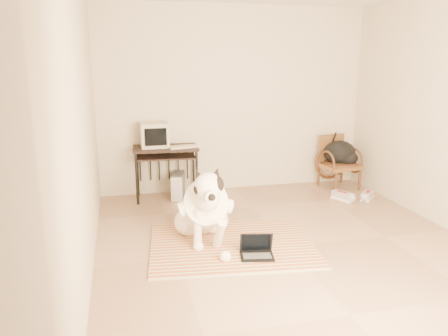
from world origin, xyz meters
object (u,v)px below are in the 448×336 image
object	(u,v)px
rattan_chair	(338,162)
backpack	(341,154)
dog	(204,209)
computer_desk	(166,154)
laptop	(257,250)
crt_monitor	(155,135)
pc_tower	(178,186)

from	to	relation	value
rattan_chair	backpack	size ratio (longest dim) A/B	1.61
dog	computer_desk	xyz separation A→B (m)	(-0.23, 1.60, 0.27)
laptop	computer_desk	size ratio (longest dim) A/B	0.40
computer_desk	rattan_chair	size ratio (longest dim) A/B	1.16
crt_monitor	laptop	bearing A→B (deg)	-69.89
pc_tower	rattan_chair	distance (m)	2.48
computer_desk	pc_tower	distance (m)	0.49
computer_desk	pc_tower	world-z (taller)	computer_desk
pc_tower	backpack	xyz separation A→B (m)	(2.51, -0.04, 0.35)
rattan_chair	pc_tower	bearing A→B (deg)	179.19
dog	crt_monitor	world-z (taller)	crt_monitor
dog	pc_tower	xyz separation A→B (m)	(-0.08, 1.57, -0.18)
crt_monitor	pc_tower	world-z (taller)	crt_monitor
dog	backpack	world-z (taller)	dog
dog	computer_desk	world-z (taller)	dog
computer_desk	pc_tower	size ratio (longest dim) A/B	2.20
dog	backpack	xyz separation A→B (m)	(2.43, 1.53, 0.17)
crt_monitor	backpack	xyz separation A→B (m)	(2.81, -0.14, -0.38)
crt_monitor	pc_tower	xyz separation A→B (m)	(0.30, -0.10, -0.73)
rattan_chair	backpack	bearing A→B (deg)	-5.62
crt_monitor	backpack	world-z (taller)	crt_monitor
crt_monitor	pc_tower	size ratio (longest dim) A/B	0.90
crt_monitor	computer_desk	bearing A→B (deg)	-24.51
computer_desk	rattan_chair	distance (m)	2.63
laptop	rattan_chair	bearing A→B (deg)	46.45
laptop	crt_monitor	size ratio (longest dim) A/B	0.97
laptop	crt_monitor	xyz separation A→B (m)	(-0.80, 2.19, 0.84)
pc_tower	crt_monitor	bearing A→B (deg)	161.67
computer_desk	crt_monitor	distance (m)	0.32
laptop	computer_desk	bearing A→B (deg)	107.27
computer_desk	crt_monitor	xyz separation A→B (m)	(-0.14, 0.06, 0.27)
backpack	rattan_chair	bearing A→B (deg)	174.38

